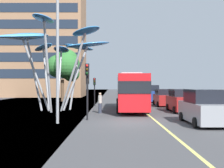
% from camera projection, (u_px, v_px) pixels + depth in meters
% --- Properties ---
extents(ground, '(120.00, 240.00, 0.10)m').
position_uv_depth(ground, '(120.00, 123.00, 16.48)').
color(ground, '#424244').
extents(red_bus, '(2.86, 10.74, 3.54)m').
position_uv_depth(red_bus, '(131.00, 90.00, 24.42)').
color(red_bus, red).
rests_on(red_bus, ground).
extents(leaf_sculpture, '(10.06, 9.89, 8.03)m').
position_uv_depth(leaf_sculpture, '(53.00, 44.00, 23.71)').
color(leaf_sculpture, '#9EA0A5').
rests_on(leaf_sculpture, ground).
extents(traffic_light_kerb_near, '(0.28, 0.42, 3.87)m').
position_uv_depth(traffic_light_kerb_near, '(88.00, 79.00, 17.52)').
color(traffic_light_kerb_near, black).
rests_on(traffic_light_kerb_near, ground).
extents(traffic_light_kerb_far, '(0.28, 0.42, 3.29)m').
position_uv_depth(traffic_light_kerb_far, '(88.00, 85.00, 22.89)').
color(traffic_light_kerb_far, black).
rests_on(traffic_light_kerb_far, ground).
extents(traffic_light_island_mid, '(0.28, 0.42, 3.22)m').
position_uv_depth(traffic_light_island_mid, '(95.00, 86.00, 29.46)').
color(traffic_light_island_mid, black).
rests_on(traffic_light_island_mid, ground).
extents(car_parked_near, '(1.98, 4.58, 2.14)m').
position_uv_depth(car_parked_near, '(203.00, 108.00, 15.77)').
color(car_parked_near, gray).
rests_on(car_parked_near, ground).
extents(car_parked_mid, '(2.03, 4.30, 2.05)m').
position_uv_depth(car_parked_mid, '(182.00, 101.00, 23.01)').
color(car_parked_mid, maroon).
rests_on(car_parked_mid, ground).
extents(car_parked_far, '(2.08, 4.30, 1.95)m').
position_uv_depth(car_parked_far, '(165.00, 98.00, 29.30)').
color(car_parked_far, maroon).
rests_on(car_parked_far, ground).
extents(car_side_street, '(1.97, 4.46, 2.39)m').
position_uv_depth(car_side_street, '(152.00, 94.00, 35.95)').
color(car_side_street, navy).
rests_on(car_side_street, ground).
extents(street_lamp, '(1.83, 0.44, 8.86)m').
position_uv_depth(street_lamp, '(64.00, 35.00, 16.04)').
color(street_lamp, gray).
rests_on(street_lamp, ground).
extents(tree_pavement_near, '(5.07, 4.55, 7.76)m').
position_uv_depth(tree_pavement_near, '(66.00, 65.00, 37.85)').
color(tree_pavement_near, brown).
rests_on(tree_pavement_near, ground).
extents(pedestrian, '(0.34, 0.34, 1.75)m').
position_uv_depth(pedestrian, '(101.00, 103.00, 21.94)').
color(pedestrian, '#2D3342').
rests_on(pedestrian, ground).
extents(backdrop_building, '(18.43, 10.07, 25.06)m').
position_uv_depth(backdrop_building, '(40.00, 36.00, 53.51)').
color(backdrop_building, '#936B4C').
rests_on(backdrop_building, ground).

